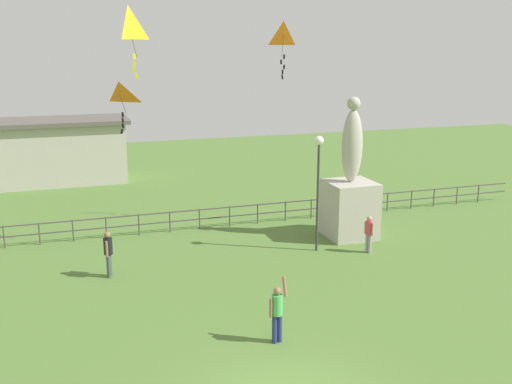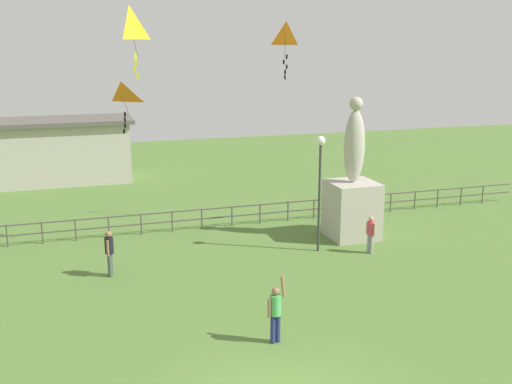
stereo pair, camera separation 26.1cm
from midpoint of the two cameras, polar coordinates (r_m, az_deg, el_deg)
The scene contains 10 objects.
statue_monument at distance 25.89m, azimuth 8.70°, elevation -0.47°, with size 2.00×2.00×6.05m.
lamppost at distance 23.55m, azimuth 5.67°, elevation 2.22°, with size 0.36×0.36×4.69m.
person_0 at distance 22.03m, azimuth -14.28°, elevation -5.50°, with size 0.31×0.49×1.69m.
person_2 at distance 16.86m, azimuth 1.59°, elevation -11.24°, with size 0.52×0.31×1.94m.
person_3 at distance 24.23m, azimuth 10.44°, elevation -3.75°, with size 0.28×0.44×1.53m.
kite_2 at distance 21.19m, azimuth -12.43°, elevation 15.32°, with size 0.91×0.79×2.42m.
kite_3 at distance 24.14m, azimuth -13.24°, elevation 9.00°, with size 1.12×1.01×2.01m.
kite_5 at distance 26.62m, azimuth 2.36°, elevation 14.69°, with size 0.91×0.55×2.47m.
waterfront_railing at distance 26.75m, azimuth -8.81°, elevation -2.56°, with size 36.03×0.06×0.95m.
pavilion_building at distance 37.86m, azimuth -19.45°, elevation 3.71°, with size 9.47×4.21×3.82m.
Camera 1 is at (-4.50, -11.30, 8.14)m, focal length 41.82 mm.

